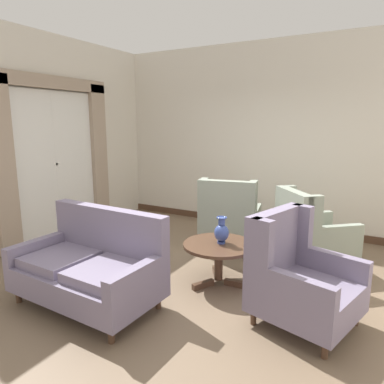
# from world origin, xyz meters

# --- Properties ---
(ground) EXTENTS (8.42, 8.42, 0.00)m
(ground) POSITION_xyz_m (0.00, 0.00, 0.00)
(ground) COLOR brown
(wall_back) EXTENTS (6.18, 0.08, 3.24)m
(wall_back) POSITION_xyz_m (0.00, 2.72, 1.62)
(wall_back) COLOR silver
(wall_back) RESTS_ON ground
(wall_left) EXTENTS (0.08, 3.81, 3.24)m
(wall_left) POSITION_xyz_m (-3.01, 0.82, 1.62)
(wall_left) COLOR silver
(wall_left) RESTS_ON ground
(baseboard_back) EXTENTS (6.02, 0.03, 0.12)m
(baseboard_back) POSITION_xyz_m (0.00, 2.67, 0.06)
(baseboard_back) COLOR #4C3323
(baseboard_back) RESTS_ON ground
(window_with_curtains) EXTENTS (0.12, 2.17, 2.59)m
(window_with_curtains) POSITION_xyz_m (-2.91, 0.53, 1.37)
(window_with_curtains) COLOR silver
(coffee_table) EXTENTS (0.84, 0.84, 0.49)m
(coffee_table) POSITION_xyz_m (0.13, 0.22, 0.40)
(coffee_table) COLOR #4C3323
(coffee_table) RESTS_ON ground
(porcelain_vase) EXTENTS (0.17, 0.17, 0.32)m
(porcelain_vase) POSITION_xyz_m (0.15, 0.25, 0.63)
(porcelain_vase) COLOR #384C93
(porcelain_vase) RESTS_ON coffee_table
(settee) EXTENTS (1.57, 0.89, 0.98)m
(settee) POSITION_xyz_m (-0.84, -0.85, 0.40)
(settee) COLOR slate
(settee) RESTS_ON ground
(armchair_far_left) EXTENTS (1.04, 1.02, 1.05)m
(armchair_far_left) POSITION_xyz_m (1.13, -0.14, 0.44)
(armchair_far_left) COLOR slate
(armchair_far_left) RESTS_ON ground
(armchair_near_sideboard) EXTENTS (1.13, 1.12, 1.03)m
(armchair_near_sideboard) POSITION_xyz_m (0.95, 1.28, 0.44)
(armchair_near_sideboard) COLOR gray
(armchair_near_sideboard) RESTS_ON ground
(armchair_beside_settee) EXTENTS (0.96, 0.98, 1.09)m
(armchair_beside_settee) POSITION_xyz_m (-0.21, 1.33, 0.45)
(armchair_beside_settee) COLOR gray
(armchair_beside_settee) RESTS_ON ground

